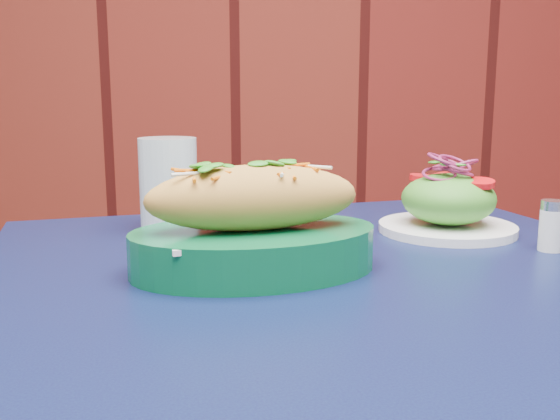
{
  "coord_description": "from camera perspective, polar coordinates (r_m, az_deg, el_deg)",
  "views": [
    {
      "loc": [
        -0.31,
        1.02,
        0.95
      ],
      "look_at": [
        -0.29,
        1.74,
        0.81
      ],
      "focal_mm": 40.0,
      "sensor_mm": 36.0,
      "label": 1
    }
  ],
  "objects": [
    {
      "name": "water_glass",
      "position": [
        0.91,
        -10.15,
        2.3
      ],
      "size": [
        0.08,
        0.08,
        0.13
      ],
      "primitive_type": "cylinder",
      "color": "silver",
      "rests_on": "cafe_table"
    },
    {
      "name": "salt_shaker",
      "position": [
        0.86,
        23.55,
        -1.33
      ],
      "size": [
        0.03,
        0.03,
        0.06
      ],
      "color": "white",
      "rests_on": "cafe_table"
    },
    {
      "name": "salad_plate",
      "position": [
        0.92,
        15.11,
        0.49
      ],
      "size": [
        0.19,
        0.19,
        0.11
      ],
      "rotation": [
        0.0,
        0.0,
        0.4
      ],
      "color": "white",
      "rests_on": "cafe_table"
    },
    {
      "name": "cafe_table",
      "position": [
        0.74,
        5.79,
        -12.01
      ],
      "size": [
        0.98,
        0.98,
        0.75
      ],
      "rotation": [
        0.0,
        0.0,
        0.26
      ],
      "color": "black",
      "rests_on": "ground"
    },
    {
      "name": "banh_mi_basket",
      "position": [
        0.69,
        -2.37,
        -1.61
      ],
      "size": [
        0.31,
        0.24,
        0.13
      ],
      "rotation": [
        0.0,
        0.0,
        0.25
      ],
      "color": "#09572F",
      "rests_on": "cafe_table"
    }
  ]
}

